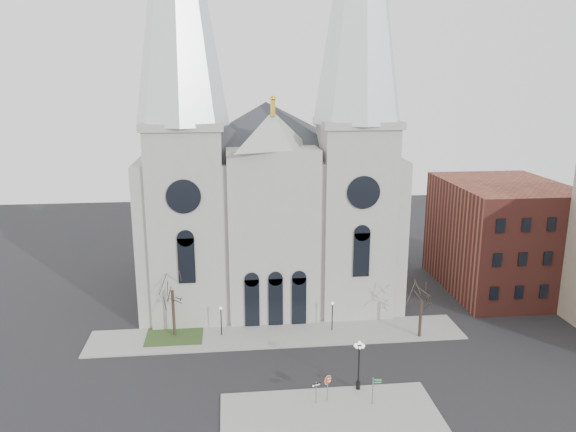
{
  "coord_description": "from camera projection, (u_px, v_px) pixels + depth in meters",
  "views": [
    {
      "loc": [
        -4.87,
        -44.09,
        27.16
      ],
      "look_at": [
        0.78,
        8.0,
        13.99
      ],
      "focal_mm": 35.0,
      "sensor_mm": 36.0,
      "label": 1
    }
  ],
  "objects": [
    {
      "name": "tree_left",
      "position": [
        172.0,
        288.0,
        58.7
      ],
      "size": [
        3.2,
        3.2,
        7.5
      ],
      "color": "black",
      "rests_on": "ground"
    },
    {
      "name": "cathedral",
      "position": [
        268.0,
        150.0,
        67.18
      ],
      "size": [
        33.0,
        26.66,
        54.0
      ],
      "color": "#9F9D94",
      "rests_on": "ground"
    },
    {
      "name": "sidewalk_far",
      "position": [
        278.0,
        335.0,
        60.23
      ],
      "size": [
        40.0,
        6.0,
        0.14
      ],
      "primitive_type": "cube",
      "color": "gray",
      "rests_on": "ground"
    },
    {
      "name": "ped_lamp_left",
      "position": [
        221.0,
        316.0,
        59.53
      ],
      "size": [
        0.32,
        0.32,
        3.26
      ],
      "color": "black",
      "rests_on": "sidewalk_far"
    },
    {
      "name": "stop_sign",
      "position": [
        328.0,
        382.0,
        47.6
      ],
      "size": [
        0.83,
        0.26,
        2.38
      ],
      "rotation": [
        0.0,
        0.0,
        0.28
      ],
      "color": "slate",
      "rests_on": "sidewalk_near"
    },
    {
      "name": "ground",
      "position": [
        289.0,
        391.0,
        49.64
      ],
      "size": [
        160.0,
        160.0,
        0.0
      ],
      "primitive_type": "plane",
      "color": "black",
      "rests_on": "ground"
    },
    {
      "name": "one_way_sign",
      "position": [
        316.0,
        389.0,
        47.22
      ],
      "size": [
        0.85,
        0.31,
        2.01
      ],
      "rotation": [
        0.0,
        0.0,
        0.31
      ],
      "color": "slate",
      "rests_on": "sidewalk_near"
    },
    {
      "name": "grass_patch",
      "position": [
        175.0,
        336.0,
        60.04
      ],
      "size": [
        6.0,
        5.0,
        0.18
      ],
      "primitive_type": "cube",
      "color": "#2B461E",
      "rests_on": "ground"
    },
    {
      "name": "globe_lamp",
      "position": [
        359.0,
        359.0,
        49.05
      ],
      "size": [
        1.07,
        1.07,
        4.64
      ],
      "rotation": [
        0.0,
        0.0,
        -0.08
      ],
      "color": "black",
      "rests_on": "sidewalk_near"
    },
    {
      "name": "street_name_sign",
      "position": [
        374.0,
        389.0,
        47.12
      ],
      "size": [
        0.79,
        0.16,
        2.46
      ],
      "rotation": [
        0.0,
        0.0,
        -0.13
      ],
      "color": "slate",
      "rests_on": "sidewalk_near"
    },
    {
      "name": "bg_building_brick",
      "position": [
        501.0,
        236.0,
        72.28
      ],
      "size": [
        14.0,
        18.0,
        14.0
      ],
      "primitive_type": "cube",
      "color": "brown",
      "rests_on": "ground"
    },
    {
      "name": "tree_right",
      "position": [
        422.0,
        298.0,
        58.8
      ],
      "size": [
        3.2,
        3.2,
        6.0
      ],
      "color": "black",
      "rests_on": "ground"
    },
    {
      "name": "sidewalk_near",
      "position": [
        333.0,
        422.0,
        45.12
      ],
      "size": [
        18.0,
        10.0,
        0.14
      ],
      "primitive_type": "cube",
      "color": "gray",
      "rests_on": "ground"
    },
    {
      "name": "ped_lamp_right",
      "position": [
        332.0,
        311.0,
        60.79
      ],
      "size": [
        0.32,
        0.32,
        3.26
      ],
      "color": "black",
      "rests_on": "sidewalk_far"
    }
  ]
}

